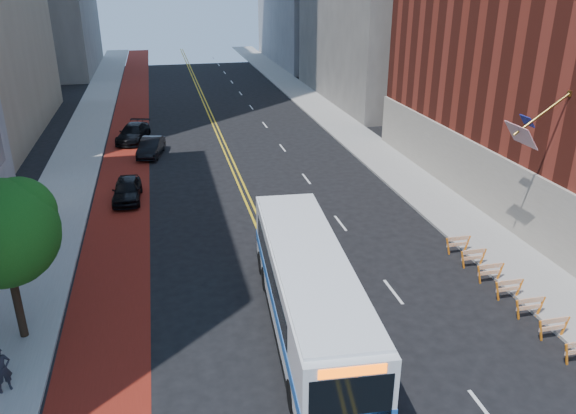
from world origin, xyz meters
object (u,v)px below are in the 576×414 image
at_px(street_tree, 4,229).
at_px(car_b, 151,147).
at_px(car_c, 133,133).
at_px(transit_bus, 308,291).
at_px(car_a, 127,190).
at_px(pedestrian, 2,370).

bearing_deg(street_tree, car_b, 77.98).
relative_size(car_b, car_c, 0.86).
bearing_deg(car_c, transit_bus, -61.12).
xyz_separation_m(car_a, car_b, (1.59, 9.65, -0.01)).
xyz_separation_m(street_tree, car_b, (5.16, 24.25, -4.18)).
relative_size(transit_bus, pedestrian, 7.68).
bearing_deg(car_c, car_b, -57.16).
relative_size(street_tree, car_b, 1.52).
relative_size(car_c, pedestrian, 2.92).
height_order(transit_bus, car_b, transit_bus).
relative_size(car_b, pedestrian, 2.51).
height_order(street_tree, car_a, street_tree).
xyz_separation_m(street_tree, car_c, (3.65, 28.93, -4.16)).
bearing_deg(car_a, car_c, 92.16).
bearing_deg(pedestrian, car_a, 50.80).
bearing_deg(car_b, pedestrian, -88.36).
xyz_separation_m(transit_bus, pedestrian, (-11.38, -1.27, -0.88)).
height_order(car_a, car_b, car_a).
height_order(car_b, pedestrian, pedestrian).
xyz_separation_m(car_a, car_c, (0.08, 14.33, 0.01)).
xyz_separation_m(car_b, car_c, (-1.51, 4.68, 0.02)).
bearing_deg(car_b, street_tree, -89.70).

